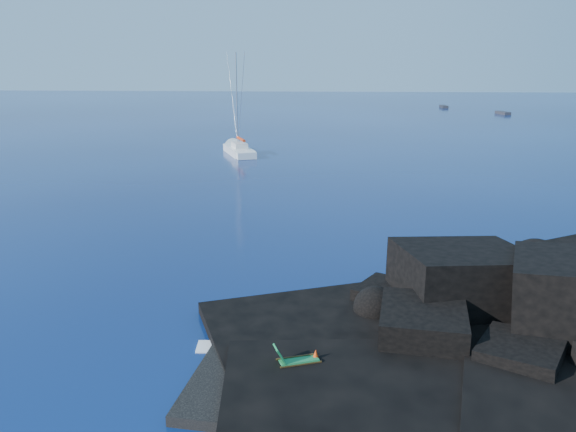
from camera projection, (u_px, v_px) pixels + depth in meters
name	position (u px, v px, depth m)	size (l,w,h in m)	color
ground	(185.00, 388.00, 18.18)	(400.00, 400.00, 0.00)	black
headland	(562.00, 357.00, 20.12)	(24.00, 24.00, 3.60)	black
beach	(324.00, 385.00, 18.34)	(8.50, 6.00, 0.70)	black
surf_foam	(338.00, 324.00, 22.63)	(10.00, 8.00, 0.06)	white
sailboat	(239.00, 154.00, 65.16)	(2.30, 10.96, 11.49)	white
deck_chair	(299.00, 355.00, 18.53)	(1.47, 0.64, 1.01)	#1A773D
towel	(277.00, 392.00, 17.31)	(2.15, 1.02, 0.06)	silver
sunbather	(277.00, 388.00, 17.27)	(1.73, 0.42, 0.23)	tan
marker_cone	(316.00, 358.00, 18.78)	(0.39, 0.39, 0.60)	#FB3F0D
distant_boat_a	(444.00, 108.00, 133.53)	(1.35, 4.34, 0.58)	#25252A
distant_boat_b	(503.00, 114.00, 116.32)	(1.37, 4.42, 0.59)	#2C2B31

